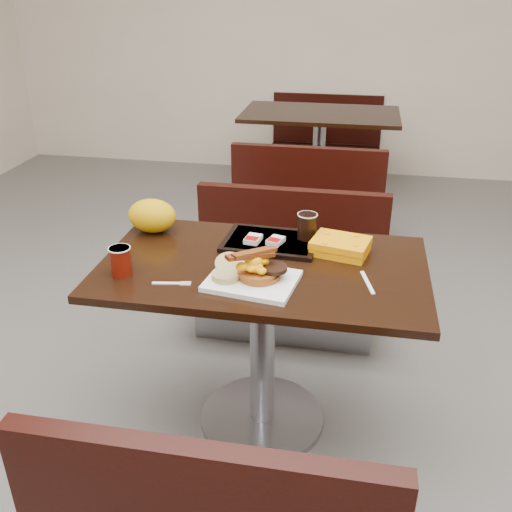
% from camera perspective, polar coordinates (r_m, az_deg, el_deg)
% --- Properties ---
extents(floor, '(6.00, 7.00, 0.01)m').
position_cam_1_polar(floor, '(2.54, 0.60, -16.02)').
color(floor, slate).
rests_on(floor, ground).
extents(wall_back, '(6.00, 0.01, 2.80)m').
position_cam_1_polar(wall_back, '(5.37, 7.68, 22.84)').
color(wall_back, beige).
rests_on(wall_back, ground).
extents(table_near, '(1.20, 0.70, 0.75)m').
position_cam_1_polar(table_near, '(2.31, 0.64, -9.13)').
color(table_near, black).
rests_on(table_near, floor).
extents(bench_near_s, '(1.00, 0.46, 0.72)m').
position_cam_1_polar(bench_near_s, '(1.81, -3.49, -22.32)').
color(bench_near_s, black).
rests_on(bench_near_s, floor).
extents(bench_near_n, '(1.00, 0.46, 0.72)m').
position_cam_1_polar(bench_near_n, '(2.90, 3.02, -1.44)').
color(bench_near_n, black).
rests_on(bench_near_n, floor).
extents(table_far, '(1.20, 0.70, 0.75)m').
position_cam_1_polar(table_far, '(4.66, 6.22, 9.54)').
color(table_far, black).
rests_on(table_far, floor).
extents(bench_far_s, '(1.00, 0.46, 0.72)m').
position_cam_1_polar(bench_far_s, '(4.00, 5.35, 6.49)').
color(bench_far_s, black).
rests_on(bench_far_s, floor).
extents(bench_far_n, '(1.00, 0.46, 0.72)m').
position_cam_1_polar(bench_far_n, '(5.33, 6.87, 11.51)').
color(bench_far_n, black).
rests_on(bench_far_n, floor).
extents(platter, '(0.33, 0.28, 0.02)m').
position_cam_1_polar(platter, '(1.98, -0.39, -2.49)').
color(platter, white).
rests_on(platter, table_near).
extents(pancake_stack, '(0.17, 0.17, 0.03)m').
position_cam_1_polar(pancake_stack, '(1.98, 0.34, -1.74)').
color(pancake_stack, '#974D19').
rests_on(pancake_stack, platter).
extents(sausage_patty, '(0.11, 0.11, 0.01)m').
position_cam_1_polar(sausage_patty, '(1.96, 1.77, -1.21)').
color(sausage_patty, black).
rests_on(sausage_patty, pancake_stack).
extents(scrambled_eggs, '(0.10, 0.09, 0.05)m').
position_cam_1_polar(scrambled_eggs, '(1.95, -0.12, -0.75)').
color(scrambled_eggs, '#FFC105').
rests_on(scrambled_eggs, pancake_stack).
extents(bacon_strips, '(0.19, 0.18, 0.01)m').
position_cam_1_polar(bacon_strips, '(1.94, -0.56, 0.12)').
color(bacon_strips, '#400F04').
rests_on(bacon_strips, scrambled_eggs).
extents(muffin_bottom, '(0.12, 0.12, 0.02)m').
position_cam_1_polar(muffin_bottom, '(1.97, -3.02, -1.96)').
color(muffin_bottom, tan).
rests_on(muffin_bottom, platter).
extents(muffin_top, '(0.11, 0.11, 0.06)m').
position_cam_1_polar(muffin_top, '(2.02, -2.70, -0.82)').
color(muffin_top, tan).
rests_on(muffin_top, platter).
extents(coffee_cup_near, '(0.09, 0.09, 0.10)m').
position_cam_1_polar(coffee_cup_near, '(2.07, -13.34, -0.49)').
color(coffee_cup_near, maroon).
rests_on(coffee_cup_near, table_near).
extents(fork, '(0.14, 0.05, 0.00)m').
position_cam_1_polar(fork, '(2.00, -8.95, -2.69)').
color(fork, white).
rests_on(fork, table_near).
extents(knife, '(0.05, 0.16, 0.00)m').
position_cam_1_polar(knife, '(2.02, 11.04, -2.59)').
color(knife, white).
rests_on(knife, table_near).
extents(condiment_syrup, '(0.05, 0.04, 0.01)m').
position_cam_1_polar(condiment_syrup, '(2.16, 0.85, -0.02)').
color(condiment_syrup, '#AA2707').
rests_on(condiment_syrup, table_near).
extents(condiment_ketchup, '(0.05, 0.04, 0.01)m').
position_cam_1_polar(condiment_ketchup, '(2.19, 1.92, 0.44)').
color(condiment_ketchup, '#8C0504').
rests_on(condiment_ketchup, table_near).
extents(tray, '(0.38, 0.28, 0.02)m').
position_cam_1_polar(tray, '(2.27, 1.48, 1.45)').
color(tray, black).
rests_on(tray, table_near).
extents(hashbrown_sleeve_left, '(0.07, 0.08, 0.02)m').
position_cam_1_polar(hashbrown_sleeve_left, '(2.24, -0.29, 1.69)').
color(hashbrown_sleeve_left, silver).
rests_on(hashbrown_sleeve_left, tray).
extents(hashbrown_sleeve_right, '(0.07, 0.09, 0.02)m').
position_cam_1_polar(hashbrown_sleeve_right, '(2.23, 1.97, 1.53)').
color(hashbrown_sleeve_right, silver).
rests_on(hashbrown_sleeve_right, tray).
extents(coffee_cup_far, '(0.09, 0.09, 0.10)m').
position_cam_1_polar(coffee_cup_far, '(2.27, 5.11, 2.98)').
color(coffee_cup_far, black).
rests_on(coffee_cup_far, tray).
extents(clamshell, '(0.24, 0.20, 0.06)m').
position_cam_1_polar(clamshell, '(2.21, 8.41, 0.97)').
color(clamshell, orange).
rests_on(clamshell, table_near).
extents(paper_bag, '(0.24, 0.21, 0.14)m').
position_cam_1_polar(paper_bag, '(2.39, -10.31, 3.98)').
color(paper_bag, '#D08C06').
rests_on(paper_bag, table_near).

